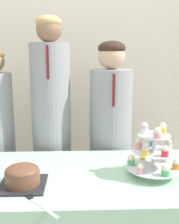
{
  "coord_description": "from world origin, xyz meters",
  "views": [
    {
      "loc": [
        0.18,
        -1.08,
        1.38
      ],
      "look_at": [
        0.24,
        0.41,
        1.06
      ],
      "focal_mm": 45.0,
      "sensor_mm": 36.0,
      "label": 1
    }
  ],
  "objects": [
    {
      "name": "student_1",
      "position": [
        -0.02,
        0.93,
        0.78
      ],
      "size": [
        0.29,
        0.29,
        1.63
      ],
      "color": "#939399",
      "rests_on": "ground_plane"
    },
    {
      "name": "cake_knife",
      "position": [
        -0.03,
        0.09,
        0.72
      ],
      "size": [
        0.2,
        0.24,
        0.01
      ],
      "rotation": [
        0.0,
        0.0,
        -0.88
      ],
      "color": "silver",
      "rests_on": "table"
    },
    {
      "name": "student_2",
      "position": [
        0.41,
        0.93,
        0.69
      ],
      "size": [
        0.31,
        0.32,
        1.46
      ],
      "color": "#939399",
      "rests_on": "ground_plane"
    },
    {
      "name": "cupcake_stand",
      "position": [
        0.58,
        0.34,
        0.85
      ],
      "size": [
        0.29,
        0.29,
        0.29
      ],
      "color": "silver",
      "rests_on": "table"
    },
    {
      "name": "wall_back",
      "position": [
        0.0,
        1.5,
        1.35
      ],
      "size": [
        9.0,
        0.06,
        2.7
      ],
      "color": "beige",
      "rests_on": "ground_plane"
    },
    {
      "name": "round_cake",
      "position": [
        -0.11,
        0.24,
        0.78
      ],
      "size": [
        0.23,
        0.23,
        0.11
      ],
      "color": "#232328",
      "rests_on": "table"
    }
  ]
}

